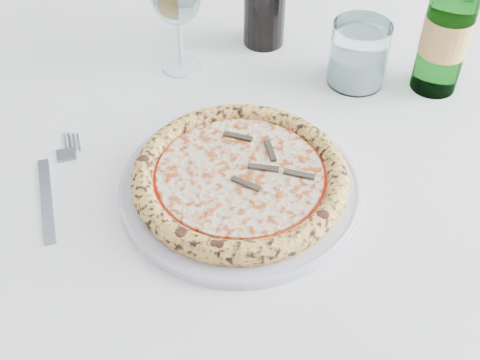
% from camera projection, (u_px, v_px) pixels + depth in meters
% --- Properties ---
extents(floor, '(5.00, 6.00, 0.02)m').
position_uv_depth(floor, '(199.00, 282.00, 1.61)').
color(floor, gray).
rests_on(floor, ground).
extents(dining_table, '(1.56, 1.01, 0.76)m').
position_uv_depth(dining_table, '(246.00, 183.00, 0.91)').
color(dining_table, brown).
rests_on(dining_table, floor).
extents(chair_far, '(0.47, 0.47, 0.93)m').
position_uv_depth(chair_far, '(251.00, 15.00, 1.53)').
color(chair_far, brown).
rests_on(chair_far, floor).
extents(plate, '(0.31, 0.31, 0.02)m').
position_uv_depth(plate, '(240.00, 186.00, 0.78)').
color(plate, silver).
rests_on(plate, dining_table).
extents(pizza, '(0.28, 0.28, 0.03)m').
position_uv_depth(pizza, '(240.00, 177.00, 0.76)').
color(pizza, tan).
rests_on(pizza, plate).
extents(fork, '(0.07, 0.21, 0.00)m').
position_uv_depth(fork, '(53.00, 185.00, 0.79)').
color(fork, slate).
rests_on(fork, dining_table).
extents(tumbler, '(0.09, 0.09, 0.10)m').
position_uv_depth(tumbler, '(358.00, 58.00, 0.92)').
color(tumbler, white).
rests_on(tumbler, dining_table).
extents(beer_bottle, '(0.07, 0.07, 0.27)m').
position_uv_depth(beer_bottle, '(449.00, 25.00, 0.87)').
color(beer_bottle, '#3E8D42').
rests_on(beer_bottle, dining_table).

